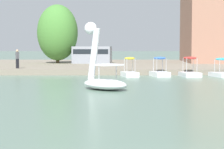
{
  "coord_description": "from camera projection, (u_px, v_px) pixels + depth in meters",
  "views": [
    {
      "loc": [
        -1.18,
        -4.73,
        2.22
      ],
      "look_at": [
        -1.29,
        17.94,
        0.67
      ],
      "focal_mm": 63.22,
      "sensor_mm": 36.0,
      "label": 1
    }
  ],
  "objects": [
    {
      "name": "shore_bank_far",
      "position": [
        124.0,
        65.0,
        44.89
      ],
      "size": [
        130.22,
        26.61,
        0.46
      ],
      "primitive_type": "cube",
      "color": "slate",
      "rests_on": "ground_plane"
    },
    {
      "name": "swan_boat",
      "position": [
        104.0,
        74.0,
        21.03
      ],
      "size": [
        3.16,
        3.27,
        3.62
      ],
      "color": "white",
      "rests_on": "ground_plane"
    },
    {
      "name": "pedal_boat_cyan",
      "position": [
        224.0,
        72.0,
        30.0
      ],
      "size": [
        1.79,
        2.28,
        1.45
      ],
      "color": "white",
      "rests_on": "ground_plane"
    },
    {
      "name": "pedal_boat_red",
      "position": [
        192.0,
        71.0,
        30.22
      ],
      "size": [
        1.5,
        2.18,
        1.53
      ],
      "color": "white",
      "rests_on": "ground_plane"
    },
    {
      "name": "pedal_boat_blue",
      "position": [
        162.0,
        71.0,
        30.33
      ],
      "size": [
        1.53,
        2.04,
        1.52
      ],
      "color": "white",
      "rests_on": "ground_plane"
    },
    {
      "name": "pedal_boat_yellow",
      "position": [
        132.0,
        71.0,
        30.17
      ],
      "size": [
        1.4,
        2.02,
        1.5
      ],
      "color": "white",
      "rests_on": "ground_plane"
    },
    {
      "name": "tree_willow_overhanging",
      "position": [
        59.0,
        33.0,
        44.61
      ],
      "size": [
        6.59,
        6.62,
        6.62
      ],
      "color": "brown",
      "rests_on": "shore_bank_far"
    },
    {
      "name": "person_on_path",
      "position": [
        19.0,
        59.0,
        33.44
      ],
      "size": [
        0.32,
        0.32,
        1.61
      ],
      "color": "black",
      "rests_on": "shore_bank_far"
    },
    {
      "name": "parked_van",
      "position": [
        94.0,
        54.0,
        43.95
      ],
      "size": [
        4.46,
        2.45,
        1.9
      ],
      "color": "gray",
      "rests_on": "shore_bank_far"
    }
  ]
}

